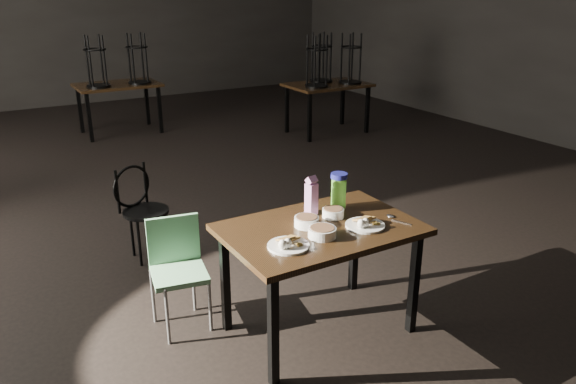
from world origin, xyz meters
TOP-DOWN VIEW (x-y plane):
  - main_table at (-0.40, -2.49)m, footprint 1.20×0.80m
  - plate_left at (-0.72, -2.64)m, footprint 0.24×0.24m
  - plate_right at (-0.16, -2.63)m, footprint 0.25×0.25m
  - bowl_near at (-0.47, -2.44)m, footprint 0.15×0.15m
  - bowl_far at (-0.24, -2.40)m, footprint 0.14×0.14m
  - bowl_big at (-0.47, -2.62)m, footprint 0.17×0.17m
  - juice_carton at (-0.33, -2.28)m, footprint 0.07×0.08m
  - water_bottle at (-0.12, -2.29)m, footprint 0.12×0.12m
  - spoon at (0.08, -2.60)m, footprint 0.06×0.21m
  - bentwood_chair at (-1.07, -0.84)m, footprint 0.41×0.41m
  - school_chair at (-1.15, -1.94)m, footprint 0.40×0.40m
  - bg_table_right at (2.60, 1.81)m, footprint 1.20×0.80m
  - bg_table_far at (-0.12, 3.38)m, footprint 1.20×0.80m

SIDE VIEW (x-z plane):
  - school_chair at x=-1.15m, z-range 0.08..0.82m
  - bentwood_chair at x=-1.07m, z-range 0.07..0.85m
  - main_table at x=-0.40m, z-range 0.30..1.05m
  - bg_table_far at x=-0.12m, z-range 0.01..1.49m
  - spoon at x=0.08m, z-range 0.75..0.76m
  - plate_left at x=-0.72m, z-range 0.73..0.81m
  - plate_right at x=-0.16m, z-range 0.73..0.81m
  - bg_table_right at x=2.60m, z-range 0.04..1.52m
  - bowl_far at x=-0.24m, z-range 0.75..0.81m
  - bowl_big at x=-0.47m, z-range 0.75..0.81m
  - bowl_near at x=-0.47m, z-range 0.75..0.81m
  - juice_carton at x=-0.33m, z-range 0.74..1.00m
  - water_bottle at x=-0.12m, z-range 0.75..1.00m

